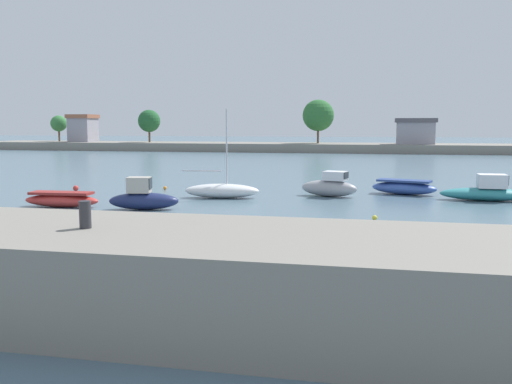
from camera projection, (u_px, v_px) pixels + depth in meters
ground_plane at (36, 242)px, 22.07m from camera, size 400.00×400.00×0.00m
mooring_bollard at (85, 215)px, 13.31m from camera, size 0.28×0.28×0.66m
moored_boat_1 at (62, 200)px, 31.57m from camera, size 4.43×1.50×0.85m
moored_boat_2 at (143, 198)px, 30.55m from camera, size 3.98×1.98×1.78m
moored_boat_3 at (222, 191)px, 35.41m from camera, size 4.99×2.04×5.59m
moored_boat_4 at (330, 186)px, 36.13m from camera, size 3.93×2.19×1.64m
moored_boat_5 at (404, 187)px, 37.22m from camera, size 4.52×2.64×0.98m
moored_boat_6 at (487, 192)px, 34.13m from camera, size 5.44×1.75×1.62m
mooring_buoy_0 at (76, 188)px, 39.19m from camera, size 0.39×0.39×0.39m
mooring_buoy_1 at (165, 188)px, 39.96m from camera, size 0.25×0.25×0.25m
mooring_buoy_2 at (375, 218)px, 27.13m from camera, size 0.25×0.25×0.25m
distant_shoreline at (294, 142)px, 97.40m from camera, size 118.60×10.96×8.92m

